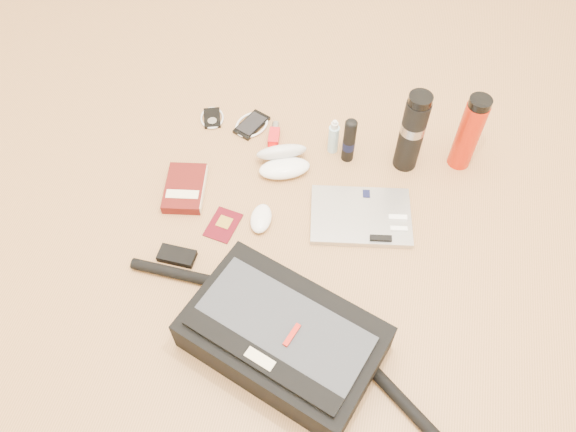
# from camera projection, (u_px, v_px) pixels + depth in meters

# --- Properties ---
(ground) EXTENTS (4.00, 4.00, 0.00)m
(ground) POSITION_uv_depth(u_px,v_px,m) (294.00, 249.00, 1.64)
(ground) COLOR #A77645
(ground) RESTS_ON ground
(messenger_bag) EXTENTS (0.94, 0.44, 0.14)m
(messenger_bag) POSITION_uv_depth(u_px,v_px,m) (282.00, 336.00, 1.41)
(messenger_bag) COLOR black
(messenger_bag) RESTS_ON ground
(laptop) EXTENTS (0.33, 0.26, 0.03)m
(laptop) POSITION_uv_depth(u_px,v_px,m) (361.00, 216.00, 1.69)
(laptop) COLOR #ACACAE
(laptop) RESTS_ON ground
(book) EXTENTS (0.15, 0.20, 0.03)m
(book) POSITION_uv_depth(u_px,v_px,m) (185.00, 188.00, 1.74)
(book) COLOR #4A0E0B
(book) RESTS_ON ground
(passport) EXTENTS (0.10, 0.13, 0.01)m
(passport) POSITION_uv_depth(u_px,v_px,m) (223.00, 225.00, 1.68)
(passport) COLOR #49050E
(passport) RESTS_ON ground
(mouse) EXTENTS (0.07, 0.11, 0.03)m
(mouse) POSITION_uv_depth(u_px,v_px,m) (261.00, 218.00, 1.68)
(mouse) COLOR white
(mouse) RESTS_ON ground
(sunglasses_case) EXTENTS (0.20, 0.19, 0.09)m
(sunglasses_case) POSITION_uv_depth(u_px,v_px,m) (283.00, 160.00, 1.79)
(sunglasses_case) COLOR white
(sunglasses_case) RESTS_ON ground
(ipod) EXTENTS (0.10, 0.11, 0.01)m
(ipod) POSITION_uv_depth(u_px,v_px,m) (212.00, 118.00, 1.93)
(ipod) COLOR black
(ipod) RESTS_ON ground
(phone) EXTENTS (0.13, 0.14, 0.01)m
(phone) POSITION_uv_depth(u_px,v_px,m) (252.00, 125.00, 1.91)
(phone) COLOR black
(phone) RESTS_ON ground
(inhaler) EXTENTS (0.04, 0.12, 0.03)m
(inhaler) POSITION_uv_depth(u_px,v_px,m) (274.00, 136.00, 1.87)
(inhaler) COLOR red
(inhaler) RESTS_ON ground
(spray_bottle) EXTENTS (0.04, 0.04, 0.13)m
(spray_bottle) POSITION_uv_depth(u_px,v_px,m) (333.00, 138.00, 1.81)
(spray_bottle) COLOR #A1CDDE
(spray_bottle) RESTS_ON ground
(aerosol_can) EXTENTS (0.05, 0.05, 0.17)m
(aerosol_can) POSITION_uv_depth(u_px,v_px,m) (349.00, 140.00, 1.77)
(aerosol_can) COLOR black
(aerosol_can) RESTS_ON ground
(thermos_black) EXTENTS (0.09, 0.09, 0.29)m
(thermos_black) POSITION_uv_depth(u_px,v_px,m) (412.00, 132.00, 1.70)
(thermos_black) COLOR black
(thermos_black) RESTS_ON ground
(thermos_red) EXTENTS (0.09, 0.09, 0.27)m
(thermos_red) POSITION_uv_depth(u_px,v_px,m) (469.00, 133.00, 1.72)
(thermos_red) COLOR #B41D09
(thermos_red) RESTS_ON ground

